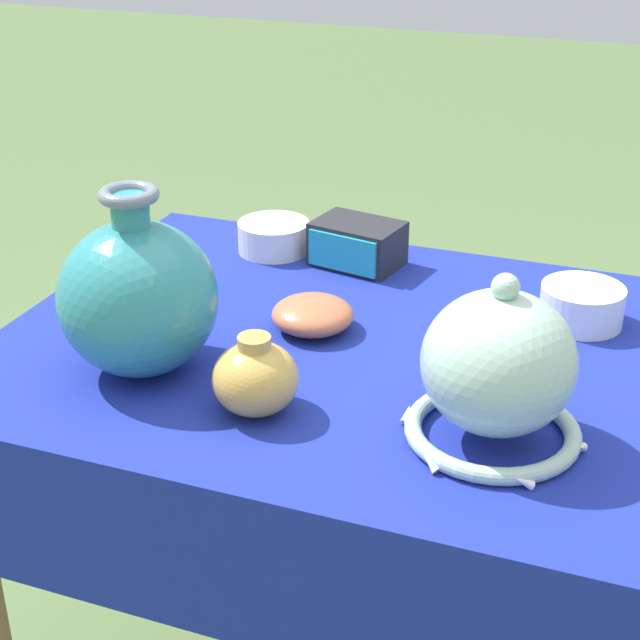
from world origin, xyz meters
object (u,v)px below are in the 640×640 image
pot_squat_ivory (274,237)px  bowl_shallow_terracotta (313,315)px  jar_round_ochre (255,378)px  vase_dome_bell (498,372)px  mosaic_tile_box (357,244)px  vase_tall_bulbous (138,296)px  pot_squat_porcelain (582,305)px

pot_squat_ivory → bowl_shallow_terracotta: size_ratio=1.03×
pot_squat_ivory → jar_round_ochre: bearing=-69.5°
vase_dome_bell → bowl_shallow_terracotta: size_ratio=1.85×
vase_dome_bell → pot_squat_ivory: vase_dome_bell is taller
bowl_shallow_terracotta → pot_squat_ivory: bearing=123.4°
vase_dome_bell → mosaic_tile_box: size_ratio=1.41×
vase_tall_bulbous → jar_round_ochre: (0.19, -0.05, -0.06)m
pot_squat_ivory → mosaic_tile_box: bearing=-2.1°
jar_round_ochre → bowl_shallow_terracotta: bearing=93.4°
bowl_shallow_terracotta → jar_round_ochre: jar_round_ochre is taller
mosaic_tile_box → bowl_shallow_terracotta: size_ratio=1.31×
jar_round_ochre → vase_tall_bulbous: bearing=165.9°
vase_tall_bulbous → pot_squat_porcelain: bearing=32.9°
pot_squat_ivory → bowl_shallow_terracotta: bearing=-56.6°
mosaic_tile_box → vase_dome_bell: bearing=-43.4°
mosaic_tile_box → pot_squat_ivory: size_ratio=1.28×
mosaic_tile_box → pot_squat_porcelain: 0.41m
pot_squat_porcelain → jar_round_ochre: (-0.36, -0.41, 0.02)m
bowl_shallow_terracotta → jar_round_ochre: (0.01, -0.24, 0.02)m
mosaic_tile_box → jar_round_ochre: (0.03, -0.51, 0.01)m
bowl_shallow_terracotta → pot_squat_porcelain: 0.41m
vase_dome_bell → mosaic_tile_box: (-0.33, 0.46, -0.06)m
pot_squat_porcelain → jar_round_ochre: 0.55m
bowl_shallow_terracotta → jar_round_ochre: bearing=-86.6°
mosaic_tile_box → bowl_shallow_terracotta: 0.26m
vase_tall_bulbous → pot_squat_porcelain: vase_tall_bulbous is taller
pot_squat_porcelain → mosaic_tile_box: bearing=166.1°
vase_dome_bell → jar_round_ochre: (-0.30, -0.04, -0.04)m
jar_round_ochre → mosaic_tile_box: bearing=93.6°
vase_dome_bell → vase_tall_bulbous: bearing=179.4°
vase_tall_bulbous → bowl_shallow_terracotta: size_ratio=2.13×
pot_squat_ivory → pot_squat_porcelain: pot_squat_porcelain is taller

